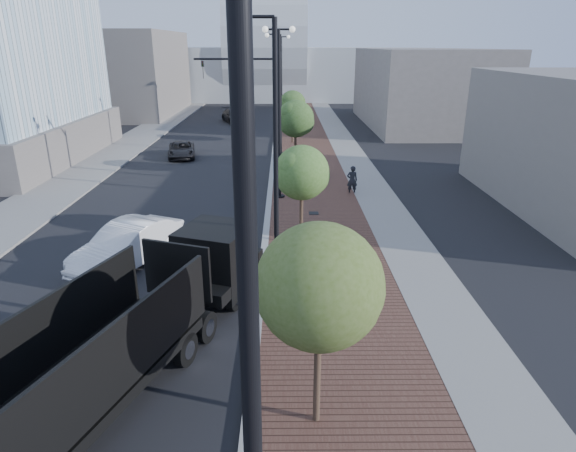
{
  "coord_description": "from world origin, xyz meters",
  "views": [
    {
      "loc": [
        0.87,
        -5.23,
        8.36
      ],
      "look_at": [
        1.0,
        12.0,
        2.0
      ],
      "focal_mm": 30.66,
      "sensor_mm": 36.0,
      "label": 1
    }
  ],
  "objects_px": {
    "dump_truck": "(164,310)",
    "dark_car_mid": "(182,150)",
    "pedestrian": "(352,180)",
    "white_sedan": "(128,244)"
  },
  "relations": [
    {
      "from": "dump_truck",
      "to": "dark_car_mid",
      "type": "xyz_separation_m",
      "value": [
        -4.67,
        26.2,
        -0.66
      ]
    },
    {
      "from": "white_sedan",
      "to": "dark_car_mid",
      "type": "xyz_separation_m",
      "value": [
        -1.85,
        20.25,
        -0.25
      ]
    },
    {
      "from": "dump_truck",
      "to": "dark_car_mid",
      "type": "bearing_deg",
      "value": 119.36
    },
    {
      "from": "pedestrian",
      "to": "white_sedan",
      "type": "bearing_deg",
      "value": 40.41
    },
    {
      "from": "white_sedan",
      "to": "dump_truck",
      "type": "bearing_deg",
      "value": -39.99
    },
    {
      "from": "pedestrian",
      "to": "dump_truck",
      "type": "bearing_deg",
      "value": 61.42
    },
    {
      "from": "dump_truck",
      "to": "white_sedan",
      "type": "height_order",
      "value": "dump_truck"
    },
    {
      "from": "dump_truck",
      "to": "pedestrian",
      "type": "height_order",
      "value": "dump_truck"
    },
    {
      "from": "white_sedan",
      "to": "pedestrian",
      "type": "relative_size",
      "value": 2.99
    },
    {
      "from": "white_sedan",
      "to": "pedestrian",
      "type": "distance_m",
      "value": 14.21
    }
  ]
}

